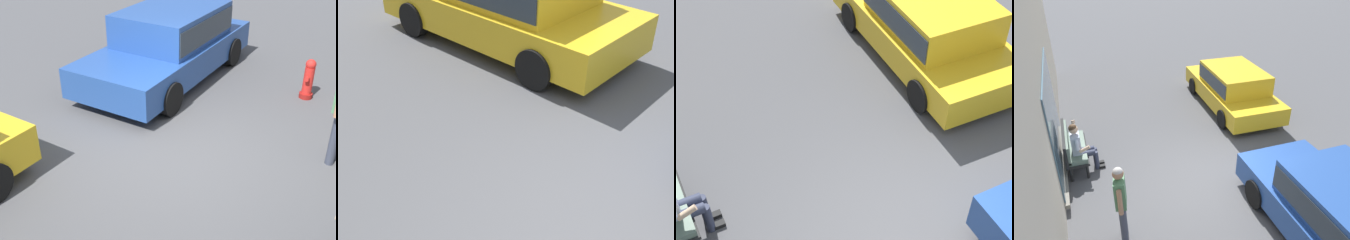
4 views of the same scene
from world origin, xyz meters
TOP-DOWN VIEW (x-y plane):
  - person_on_phone at (1.57, 2.67)m, footprint 0.73×0.74m
  - parked_car_mid at (3.53, -2.56)m, footprint 4.49×2.08m

SIDE VIEW (x-z plane):
  - person_on_phone at x=1.57m, z-range 0.04..1.38m
  - parked_car_mid at x=3.53m, z-range 0.06..1.50m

